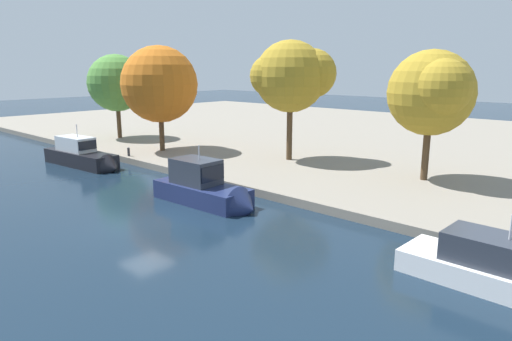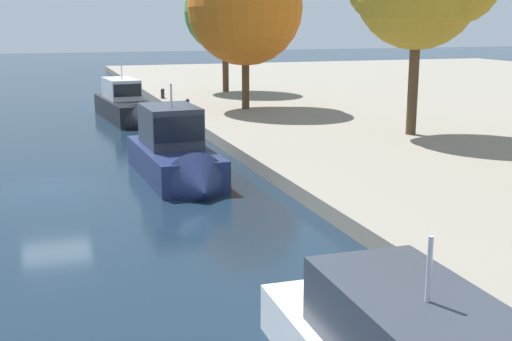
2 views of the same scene
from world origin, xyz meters
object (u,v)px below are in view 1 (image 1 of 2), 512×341
Objects in this scene: mooring_bollard_0 at (129,151)px; tree_0 at (160,83)px; motor_yacht_0 at (83,158)px; tree_2 at (292,76)px; tree_1 at (117,83)px; tree_3 at (433,90)px; motor_yacht_1 at (207,192)px; mooring_bollard_2 at (87,143)px.

tree_0 is at bearing 97.88° from mooring_bollard_0.
motor_yacht_0 is 0.92× the size of tree_2.
tree_1 is 34.60m from tree_3.
tree_1 reaches higher than motor_yacht_0.
tree_0 is at bearing 79.06° from motor_yacht_0.
motor_yacht_0 is 10.12m from tree_0.
mooring_bollard_0 is at bearing -82.12° from tree_0.
motor_yacht_0 is 19.50m from tree_2.
motor_yacht_1 is at bearing -5.54° from motor_yacht_0.
motor_yacht_0 is 1.03× the size of tree_3.
mooring_bollard_2 is (-7.55, -0.16, -0.04)m from mooring_bollard_0.
tree_3 reaches higher than mooring_bollard_0.
tree_0 is 13.26m from tree_2.
motor_yacht_1 is 15.58m from mooring_bollard_0.
mooring_bollard_0 is at bearing 64.10° from motor_yacht_0.
motor_yacht_0 is 0.94× the size of tree_0.
mooring_bollard_0 is 1.11× the size of mooring_bollard_2.
tree_3 is (34.41, 3.63, 0.17)m from tree_1.
mooring_bollard_0 is (-15.11, 3.80, 0.22)m from motor_yacht_1.
tree_1 is (-10.12, 1.38, -0.26)m from tree_0.
tree_3 is at bearing 21.26° from mooring_bollard_0.
motor_yacht_1 is 18.69m from tree_0.
mooring_bollard_2 is (-22.66, 3.63, 0.18)m from motor_yacht_1.
tree_2 is at bearing 8.14° from tree_1.
tree_1 is at bearing -173.97° from tree_3.
tree_1 reaches higher than motor_yacht_1.
motor_yacht_1 reaches higher than motor_yacht_0.
motor_yacht_0 is 16.50m from motor_yacht_1.
tree_2 is 11.91m from tree_3.
tree_3 reaches higher than mooring_bollard_2.
tree_3 is at bearing 1.98° from tree_2.
mooring_bollard_0 is 13.38m from tree_1.
mooring_bollard_0 is 0.08× the size of tree_2.
tree_0 reaches higher than mooring_bollard_2.
tree_0 is (6.97, 4.37, 6.06)m from mooring_bollard_2.
tree_0 reaches higher than tree_3.
tree_1 reaches higher than mooring_bollard_0.
tree_1 is at bearing 157.72° from motor_yacht_1.
motor_yacht_0 is 7.09m from mooring_bollard_2.
tree_0 is 1.06× the size of tree_1.
motor_yacht_1 is at bearing -27.03° from tree_0.
motor_yacht_0 is at bearing 177.21° from motor_yacht_1.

